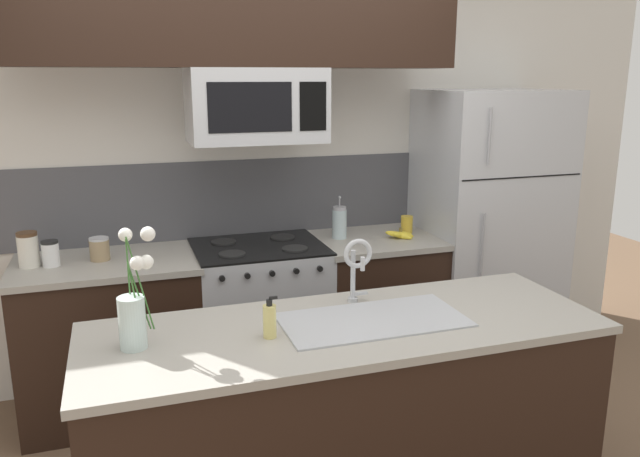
% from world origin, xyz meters
% --- Properties ---
extents(rear_partition, '(5.20, 0.10, 2.60)m').
position_xyz_m(rear_partition, '(0.30, 1.28, 1.30)').
color(rear_partition, silver).
rests_on(rear_partition, ground).
extents(splash_band, '(3.41, 0.01, 0.48)m').
position_xyz_m(splash_band, '(0.00, 1.22, 1.15)').
color(splash_band, '#4C4C51').
rests_on(splash_band, rear_partition).
extents(back_counter_left, '(0.99, 0.65, 0.91)m').
position_xyz_m(back_counter_left, '(-0.86, 0.90, 0.46)').
color(back_counter_left, black).
rests_on(back_counter_left, ground).
extents(back_counter_right, '(0.77, 0.65, 0.91)m').
position_xyz_m(back_counter_right, '(0.75, 0.90, 0.46)').
color(back_counter_right, black).
rests_on(back_counter_right, ground).
extents(stove_range, '(0.76, 0.64, 0.93)m').
position_xyz_m(stove_range, '(0.00, 0.90, 0.46)').
color(stove_range, '#B7BABF').
rests_on(stove_range, ground).
extents(microwave, '(0.74, 0.40, 0.40)m').
position_xyz_m(microwave, '(0.00, 0.88, 1.73)').
color(microwave, '#B7BABF').
extents(upper_cabinet_band, '(2.45, 0.34, 0.60)m').
position_xyz_m(upper_cabinet_band, '(-0.11, 0.85, 2.24)').
color(upper_cabinet_band, black).
extents(refrigerator, '(0.87, 0.74, 1.81)m').
position_xyz_m(refrigerator, '(1.55, 0.92, 0.90)').
color(refrigerator, '#B7BABF').
rests_on(refrigerator, ground).
extents(storage_jar_tall, '(0.11, 0.11, 0.19)m').
position_xyz_m(storage_jar_tall, '(-1.24, 0.91, 1.00)').
color(storage_jar_tall, silver).
rests_on(storage_jar_tall, back_counter_left).
extents(storage_jar_medium, '(0.09, 0.09, 0.14)m').
position_xyz_m(storage_jar_medium, '(-1.13, 0.89, 0.98)').
color(storage_jar_medium, silver).
rests_on(storage_jar_medium, back_counter_left).
extents(storage_jar_short, '(0.11, 0.11, 0.13)m').
position_xyz_m(storage_jar_short, '(-0.88, 0.93, 0.97)').
color(storage_jar_short, '#997F5B').
rests_on(storage_jar_short, back_counter_left).
extents(banana_bunch, '(0.19, 0.16, 0.08)m').
position_xyz_m(banana_bunch, '(0.89, 0.84, 0.93)').
color(banana_bunch, yellow).
rests_on(banana_bunch, back_counter_right).
extents(french_press, '(0.09, 0.09, 0.27)m').
position_xyz_m(french_press, '(0.53, 0.96, 1.01)').
color(french_press, silver).
rests_on(french_press, back_counter_right).
extents(coffee_tin, '(0.08, 0.08, 0.11)m').
position_xyz_m(coffee_tin, '(0.98, 0.95, 0.97)').
color(coffee_tin, gold).
rests_on(coffee_tin, back_counter_right).
extents(island_counter, '(2.13, 0.73, 0.91)m').
position_xyz_m(island_counter, '(0.08, -0.35, 0.46)').
color(island_counter, black).
rests_on(island_counter, ground).
extents(kitchen_sink, '(0.76, 0.39, 0.16)m').
position_xyz_m(kitchen_sink, '(0.20, -0.35, 0.84)').
color(kitchen_sink, '#ADAFB5').
rests_on(kitchen_sink, island_counter).
extents(sink_faucet, '(0.14, 0.14, 0.31)m').
position_xyz_m(sink_faucet, '(0.20, -0.16, 1.11)').
color(sink_faucet, '#B7BABF').
rests_on(sink_faucet, island_counter).
extents(dish_soap_bottle, '(0.06, 0.05, 0.16)m').
position_xyz_m(dish_soap_bottle, '(-0.25, -0.38, 0.98)').
color(dish_soap_bottle, '#DBCC75').
rests_on(dish_soap_bottle, island_counter).
extents(flower_vase, '(0.15, 0.14, 0.46)m').
position_xyz_m(flower_vase, '(-0.74, -0.31, 1.05)').
color(flower_vase, silver).
rests_on(flower_vase, island_counter).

